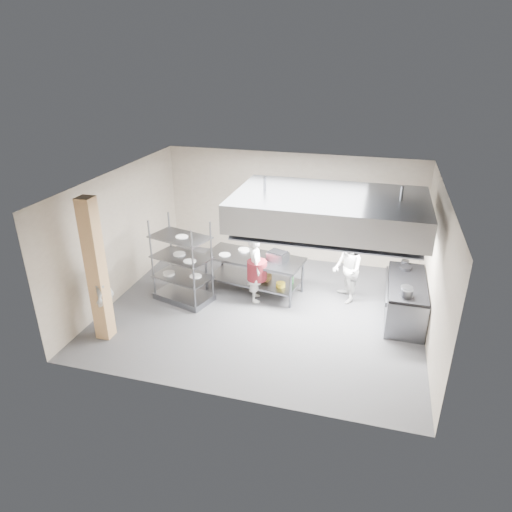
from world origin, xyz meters
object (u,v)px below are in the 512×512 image
(cooking_range, at_px, (405,301))
(chef_line, at_px, (347,269))
(pass_rack, at_px, (182,262))
(chef_plating, at_px, (102,291))
(island, at_px, (254,274))
(stockpot, at_px, (406,291))
(chef_head, at_px, (256,268))
(griddle, at_px, (278,257))

(cooking_range, relative_size, chef_line, 1.24)
(pass_rack, height_order, chef_plating, pass_rack)
(island, xyz_separation_m, stockpot, (3.48, -0.94, 0.53))
(chef_plating, height_order, stockpot, chef_plating)
(chef_head, xyz_separation_m, chef_line, (2.05, 0.53, -0.01))
(chef_line, bearing_deg, pass_rack, -96.51)
(chef_plating, bearing_deg, cooking_range, 82.32)
(griddle, xyz_separation_m, stockpot, (2.88, -0.86, -0.03))
(cooking_range, distance_m, chef_head, 3.41)
(pass_rack, xyz_separation_m, chef_plating, (-1.05, -1.64, -0.06))
(chef_plating, relative_size, griddle, 4.17)
(pass_rack, relative_size, griddle, 4.45)
(griddle, bearing_deg, stockpot, 1.48)
(chef_plating, relative_size, stockpot, 7.47)
(island, bearing_deg, chef_head, -60.45)
(pass_rack, height_order, stockpot, pass_rack)
(cooking_range, relative_size, stockpot, 8.06)
(island, xyz_separation_m, chef_head, (0.15, -0.42, 0.37))
(chef_head, xyz_separation_m, chef_plating, (-2.69, -2.09, 0.10))
(chef_line, bearing_deg, stockpot, 29.17)
(chef_plating, bearing_deg, griddle, 100.32)
(chef_head, bearing_deg, island, 0.98)
(chef_line, bearing_deg, griddle, -104.78)
(griddle, bearing_deg, pass_rack, -141.05)
(chef_plating, bearing_deg, stockpot, 77.14)
(stockpot, bearing_deg, island, 164.95)
(chef_head, height_order, griddle, chef_head)
(island, xyz_separation_m, chef_line, (2.21, 0.11, 0.35))
(island, height_order, griddle, griddle)
(griddle, bearing_deg, chef_plating, -124.00)
(chef_head, relative_size, stockpot, 6.63)
(chef_head, bearing_deg, chef_line, -94.80)
(cooking_range, xyz_separation_m, chef_plating, (-6.08, -2.19, 0.51))
(stockpot, bearing_deg, chef_head, 171.13)
(pass_rack, xyz_separation_m, chef_line, (3.70, 0.98, -0.18))
(island, relative_size, pass_rack, 1.20)
(island, distance_m, cooking_range, 3.55)
(chef_line, xyz_separation_m, griddle, (-1.61, -0.18, 0.21))
(chef_head, height_order, stockpot, chef_head)
(island, xyz_separation_m, chef_plating, (-2.54, -2.51, 0.47))
(island, relative_size, cooking_range, 1.19)
(pass_rack, relative_size, stockpot, 7.98)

